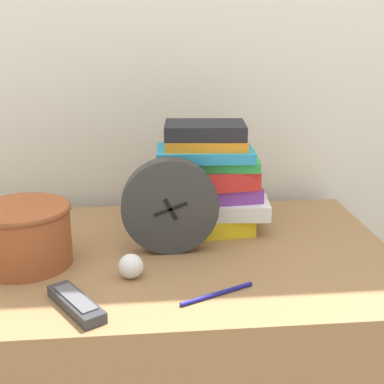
# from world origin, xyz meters

# --- Properties ---
(wall_back) EXTENTS (6.00, 0.04, 2.40)m
(wall_back) POSITION_xyz_m (0.00, 0.70, 1.20)
(wall_back) COLOR silver
(wall_back) RESTS_ON ground_plane
(desk_clock) EXTENTS (0.21, 0.04, 0.21)m
(desk_clock) POSITION_xyz_m (0.08, 0.32, 0.85)
(desk_clock) COLOR #333333
(desk_clock) RESTS_ON desk
(book_stack) EXTENTS (0.27, 0.19, 0.26)m
(book_stack) POSITION_xyz_m (0.18, 0.44, 0.87)
(book_stack) COLOR yellow
(book_stack) RESTS_ON desk
(basket) EXTENTS (0.20, 0.20, 0.12)m
(basket) POSITION_xyz_m (-0.22, 0.28, 0.82)
(basket) COLOR #994C28
(basket) RESTS_ON desk
(tv_remote) EXTENTS (0.11, 0.15, 0.02)m
(tv_remote) POSITION_xyz_m (-0.10, 0.09, 0.76)
(tv_remote) COLOR #333338
(tv_remote) RESTS_ON desk
(crumpled_paper_ball) EXTENTS (0.05, 0.05, 0.05)m
(crumpled_paper_ball) POSITION_xyz_m (-0.01, 0.20, 0.77)
(crumpled_paper_ball) COLOR white
(crumpled_paper_ball) RESTS_ON desk
(pen) EXTENTS (0.14, 0.07, 0.01)m
(pen) POSITION_xyz_m (0.15, 0.11, 0.75)
(pen) COLOR navy
(pen) RESTS_ON desk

